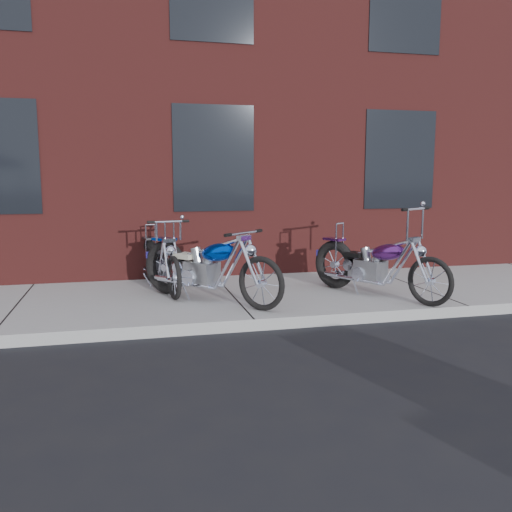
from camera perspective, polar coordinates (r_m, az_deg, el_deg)
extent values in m
plane|color=black|center=(6.76, -0.17, -7.93)|extent=(120.00, 120.00, 0.00)
cube|color=#979797|center=(8.16, -2.62, -4.54)|extent=(22.00, 3.00, 0.15)
cube|color=maroon|center=(14.54, -7.83, 16.62)|extent=(22.00, 10.00, 8.00)
torus|color=black|center=(8.49, 9.10, -1.00)|extent=(0.50, 0.73, 0.76)
torus|color=black|center=(7.61, 18.89, -2.72)|extent=(0.40, 0.63, 0.68)
cube|color=gray|center=(8.10, 12.83, -1.63)|extent=(0.46, 0.51, 0.32)
ellipsoid|color=#581E6F|center=(7.89, 14.66, 0.28)|extent=(0.52, 0.64, 0.32)
cube|color=black|center=(8.22, 11.31, 0.04)|extent=(0.36, 0.38, 0.06)
cylinder|color=silver|center=(7.62, 18.12, -0.56)|extent=(0.18, 0.29, 0.57)
cylinder|color=silver|center=(7.62, 17.50, 4.73)|extent=(0.52, 0.31, 0.03)
cylinder|color=silver|center=(8.39, 9.61, 1.62)|extent=(0.03, 0.03, 0.50)
cylinder|color=silver|center=(8.36, 11.99, -2.25)|extent=(0.50, 0.85, 0.05)
torus|color=black|center=(8.08, -8.63, -1.31)|extent=(0.64, 0.71, 0.80)
torus|color=black|center=(6.98, 1.66, -3.06)|extent=(0.53, 0.60, 0.72)
cube|color=gray|center=(7.60, -4.80, -1.93)|extent=(0.53, 0.54, 0.33)
ellipsoid|color=#002FAD|center=(7.35, -2.99, 0.28)|extent=(0.62, 0.65, 0.34)
cube|color=#BBB8A2|center=(7.75, -6.44, -0.08)|extent=(0.41, 0.41, 0.07)
cylinder|color=silver|center=(7.01, 0.73, -0.59)|extent=(0.24, 0.28, 0.60)
cylinder|color=silver|center=(7.04, -0.19, 2.41)|extent=(0.49, 0.42, 0.03)
cylinder|color=silver|center=(7.95, -8.24, 1.63)|extent=(0.03, 0.03, 0.53)
cylinder|color=silver|center=(7.88, -5.50, -2.64)|extent=(0.69, 0.80, 0.05)
torus|color=black|center=(9.12, -10.88, -0.57)|extent=(0.26, 0.72, 0.70)
torus|color=black|center=(7.66, -8.34, -2.47)|extent=(0.18, 0.64, 0.63)
cube|color=gray|center=(8.52, -9.95, -1.24)|extent=(0.34, 0.43, 0.29)
ellipsoid|color=#2B2B30|center=(8.21, -9.55, 0.41)|extent=(0.34, 0.57, 0.30)
cube|color=black|center=(8.73, -10.37, 0.28)|extent=(0.28, 0.31, 0.06)
cylinder|color=silver|center=(7.73, -8.62, -0.44)|extent=(0.09, 0.29, 0.53)
cylinder|color=silver|center=(7.79, -8.94, 3.54)|extent=(0.53, 0.12, 0.03)
cylinder|color=silver|center=(8.99, -10.83, 1.69)|extent=(0.02, 0.02, 0.47)
cylinder|color=silver|center=(8.77, -9.51, -1.79)|extent=(0.20, 0.87, 0.05)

